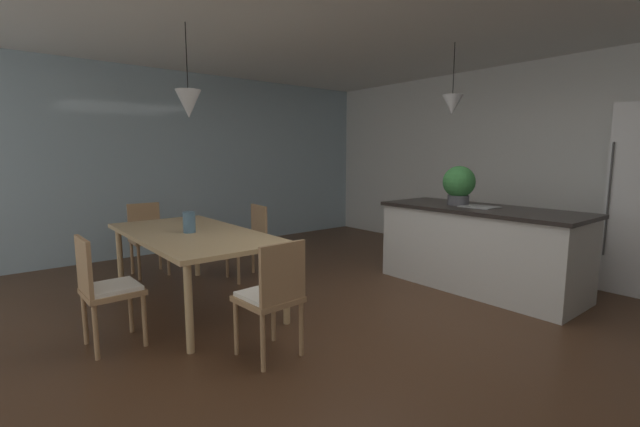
{
  "coord_description": "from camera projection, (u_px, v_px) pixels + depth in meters",
  "views": [
    {
      "loc": [
        2.3,
        -2.62,
        1.47
      ],
      "look_at": [
        -0.71,
        -0.18,
        0.92
      ],
      "focal_mm": 23.64,
      "sensor_mm": 36.0,
      "label": 1
    }
  ],
  "objects": [
    {
      "name": "pendant_over_island_main",
      "position": [
        452.0,
        105.0,
        4.74
      ],
      "size": [
        0.23,
        0.23,
        0.78
      ],
      "color": "black"
    },
    {
      "name": "kitchen_island",
      "position": [
        479.0,
        247.0,
        4.63
      ],
      "size": [
        2.14,
        0.87,
        0.91
      ],
      "color": "silver",
      "rests_on": "ground_plane"
    },
    {
      "name": "window_wall_left_glazing",
      "position": [
        193.0,
        162.0,
        6.54
      ],
      "size": [
        0.06,
        8.4,
        2.7
      ],
      "primitive_type": "cube",
      "color": "#9EB7C6",
      "rests_on": "ground_plane"
    },
    {
      "name": "vase_on_dining_table",
      "position": [
        189.0,
        222.0,
        4.02
      ],
      "size": [
        0.12,
        0.12,
        0.2
      ],
      "color": "slate",
      "rests_on": "dining_table"
    },
    {
      "name": "chair_window_end",
      "position": [
        148.0,
        236.0,
        5.18
      ],
      "size": [
        0.41,
        0.41,
        0.87
      ],
      "color": "#A87F56",
      "rests_on": "ground_plane"
    },
    {
      "name": "potted_plant_on_island",
      "position": [
        459.0,
        184.0,
        4.76
      ],
      "size": [
        0.36,
        0.36,
        0.44
      ],
      "color": "#4C4C51",
      "rests_on": "kitchen_island"
    },
    {
      "name": "ground_plane",
      "position": [
        388.0,
        329.0,
        3.61
      ],
      "size": [
        10.0,
        8.4,
        0.04
      ],
      "primitive_type": "cube",
      "color": "#4C301E"
    },
    {
      "name": "dining_table",
      "position": [
        192.0,
        238.0,
        4.07
      ],
      "size": [
        2.08,
        1.03,
        0.73
      ],
      "color": "tan",
      "rests_on": "ground_plane"
    },
    {
      "name": "wall_back_kitchen",
      "position": [
        560.0,
        164.0,
        5.46
      ],
      "size": [
        10.0,
        0.12,
        2.7
      ],
      "primitive_type": "cube",
      "color": "white",
      "rests_on": "ground_plane"
    },
    {
      "name": "pendant_over_table",
      "position": [
        189.0,
        104.0,
        4.04
      ],
      "size": [
        0.24,
        0.24,
        0.88
      ],
      "color": "black"
    },
    {
      "name": "chair_near_right",
      "position": [
        105.0,
        287.0,
        3.18
      ],
      "size": [
        0.41,
        0.41,
        0.87
      ],
      "color": "#A87F56",
      "rests_on": "ground_plane"
    },
    {
      "name": "chair_far_left",
      "position": [
        249.0,
        239.0,
        5.0
      ],
      "size": [
        0.43,
        0.43,
        0.87
      ],
      "color": "#A87F56",
      "rests_on": "ground_plane"
    },
    {
      "name": "chair_kitchen_end",
      "position": [
        272.0,
        295.0,
        3.01
      ],
      "size": [
        0.42,
        0.42,
        0.87
      ],
      "color": "#A87F56",
      "rests_on": "ground_plane"
    }
  ]
}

